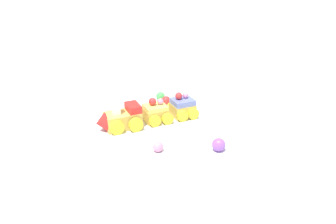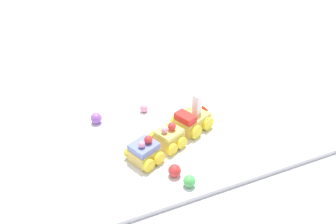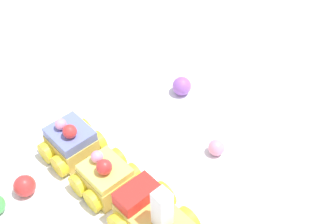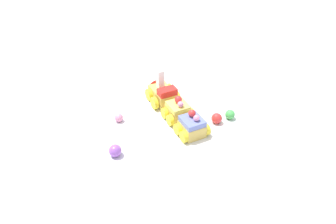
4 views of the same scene
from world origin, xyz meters
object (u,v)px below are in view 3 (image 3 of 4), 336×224
cake_car_lemon (105,176)px  cake_car_blueberry (72,143)px  gumball_purple (182,86)px  gumball_red (25,186)px  gumball_pink (216,148)px

cake_car_lemon → cake_car_blueberry: (-0.07, -0.03, 0.00)m
cake_car_lemon → gumball_purple: size_ratio=3.10×
gumball_red → gumball_pink: gumball_red is taller
cake_car_lemon → gumball_pink: bearing=68.2°
cake_car_lemon → cake_car_blueberry: 0.07m
cake_car_lemon → gumball_purple: (-0.14, 0.16, -0.01)m
gumball_red → gumball_purple: (-0.11, 0.26, 0.00)m
gumball_red → gumball_pink: size_ratio=1.22×
cake_car_blueberry → gumball_red: cake_car_blueberry is taller
cake_car_lemon → gumball_red: bearing=-127.2°
gumball_pink → gumball_red: bearing=-94.3°
cake_car_lemon → gumball_pink: size_ratio=3.96×
cake_car_blueberry → gumball_pink: size_ratio=3.96×
cake_car_lemon → cake_car_blueberry: size_ratio=1.00×
gumball_red → gumball_pink: bearing=85.7°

